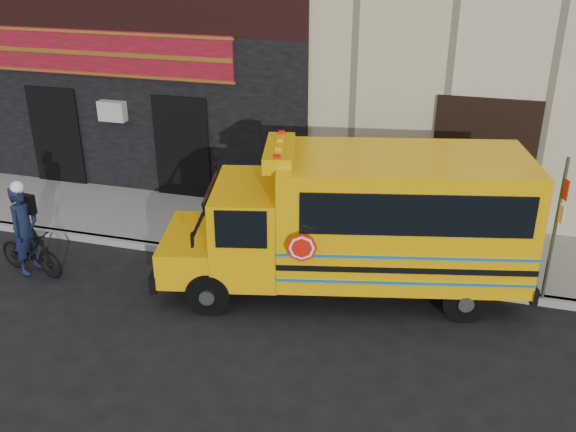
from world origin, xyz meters
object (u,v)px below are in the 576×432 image
(school_bus, at_px, (365,219))
(sign_pole, at_px, (556,227))
(bicycle, at_px, (31,252))
(cyclist, at_px, (25,232))

(school_bus, bearing_deg, sign_pole, 6.45)
(school_bus, height_order, bicycle, school_bus)
(bicycle, height_order, cyclist, cyclist)
(sign_pole, bearing_deg, school_bus, -173.55)
(sign_pole, bearing_deg, bicycle, -171.00)
(school_bus, distance_m, sign_pole, 3.38)
(school_bus, relative_size, sign_pole, 2.47)
(sign_pole, relative_size, bicycle, 1.80)
(sign_pole, distance_m, cyclist, 10.09)
(school_bus, xyz_separation_m, bicycle, (-6.54, -1.19, -1.02))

